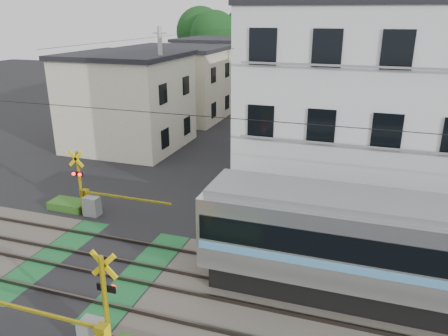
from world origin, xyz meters
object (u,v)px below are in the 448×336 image
(crossing_signal_near, at_px, (94,329))
(crossing_signal_far, at_px, (90,200))
(apartment_block, at_px, (359,105))
(pedestrian, at_px, (285,93))

(crossing_signal_near, bearing_deg, crossing_signal_far, 125.29)
(crossing_signal_far, bearing_deg, apartment_block, 27.78)
(pedestrian, bearing_deg, crossing_signal_far, 60.10)
(crossing_signal_near, height_order, crossing_signal_far, same)
(crossing_signal_far, relative_size, pedestrian, 2.76)
(apartment_block, xyz_separation_m, pedestrian, (-7.95, 23.95, -3.80))
(crossing_signal_far, distance_m, pedestrian, 29.95)
(apartment_block, bearing_deg, crossing_signal_near, -114.22)
(crossing_signal_near, bearing_deg, apartment_block, 65.78)
(crossing_signal_near, distance_m, pedestrian, 37.15)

